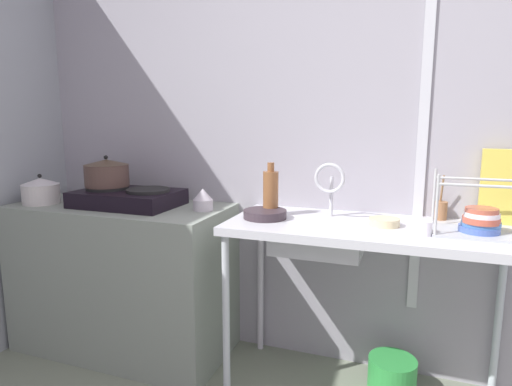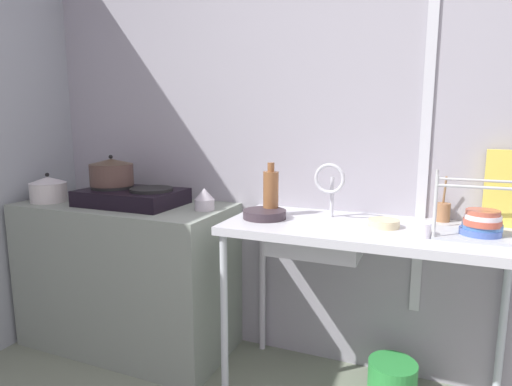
# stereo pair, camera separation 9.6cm
# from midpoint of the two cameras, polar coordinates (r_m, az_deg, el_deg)

# --- Properties ---
(wall_back) EXTENTS (5.26, 0.10, 2.58)m
(wall_back) POSITION_cam_midpoint_polar(r_m,az_deg,el_deg) (2.34, 21.10, 6.94)
(wall_back) COLOR #9F9BA6
(wall_back) RESTS_ON ground
(wall_metal_strip) EXTENTS (0.05, 0.01, 2.06)m
(wall_metal_strip) POSITION_cam_midpoint_polar(r_m,az_deg,el_deg) (2.28, 23.20, 10.00)
(wall_metal_strip) COLOR silver
(counter_concrete) EXTENTS (1.27, 0.59, 0.89)m
(counter_concrete) POSITION_cam_midpoint_polar(r_m,az_deg,el_deg) (2.73, -15.94, -10.60)
(counter_concrete) COLOR gray
(counter_concrete) RESTS_ON ground
(counter_sink) EXTENTS (1.34, 0.59, 0.89)m
(counter_sink) POSITION_cam_midpoint_polar(r_m,az_deg,el_deg) (2.08, 16.02, -6.32)
(counter_sink) COLOR silver
(counter_sink) RESTS_ON ground
(stove) EXTENTS (0.58, 0.38, 0.11)m
(stove) POSITION_cam_midpoint_polar(r_m,az_deg,el_deg) (2.57, -15.37, -0.44)
(stove) COLOR black
(stove) RESTS_ON counter_concrete
(pot_on_left_burner) EXTENTS (0.26, 0.26, 0.18)m
(pot_on_left_burner) POSITION_cam_midpoint_polar(r_m,az_deg,el_deg) (2.64, -17.91, 2.71)
(pot_on_left_burner) COLOR #4E3831
(pot_on_left_burner) RESTS_ON stove
(pot_beside_stove) EXTENTS (0.22, 0.22, 0.18)m
(pot_beside_stove) POSITION_cam_midpoint_polar(r_m,az_deg,el_deg) (2.84, -25.34, 0.48)
(pot_beside_stove) COLOR silver
(pot_beside_stove) RESTS_ON counter_concrete
(percolator) EXTENTS (0.11, 0.11, 0.12)m
(percolator) POSITION_cam_midpoint_polar(r_m,az_deg,el_deg) (2.34, -5.79, -0.86)
(percolator) COLOR silver
(percolator) RESTS_ON counter_concrete
(sink_basin) EXTENTS (0.43, 0.29, 0.15)m
(sink_basin) POSITION_cam_midpoint_polar(r_m,az_deg,el_deg) (2.08, 9.48, -6.04)
(sink_basin) COLOR silver
(sink_basin) RESTS_ON counter_sink
(faucet) EXTENTS (0.15, 0.09, 0.28)m
(faucet) POSITION_cam_midpoint_polar(r_m,az_deg,el_deg) (2.13, 11.21, 1.49)
(faucet) COLOR silver
(faucet) RESTS_ON counter_sink
(frying_pan) EXTENTS (0.22, 0.22, 0.04)m
(frying_pan) POSITION_cam_midpoint_polar(r_m,az_deg,el_deg) (2.14, 2.45, -2.87)
(frying_pan) COLOR #382C33
(frying_pan) RESTS_ON counter_sink
(dish_rack) EXTENTS (0.38, 0.24, 0.27)m
(dish_rack) POSITION_cam_midpoint_polar(r_m,az_deg,el_deg) (2.04, 29.31, -3.78)
(dish_rack) COLOR #B6B9B8
(dish_rack) RESTS_ON counter_sink
(cup_by_rack) EXTENTS (0.07, 0.07, 0.06)m
(cup_by_rack) POSITION_cam_midpoint_polar(r_m,az_deg,el_deg) (1.94, 22.83, -4.64)
(cup_by_rack) COLOR white
(cup_by_rack) RESTS_ON counter_sink
(small_bowl_on_drainboard) EXTENTS (0.14, 0.14, 0.04)m
(small_bowl_on_drainboard) POSITION_cam_midpoint_polar(r_m,az_deg,el_deg) (2.06, 18.15, -3.91)
(small_bowl_on_drainboard) COLOR beige
(small_bowl_on_drainboard) RESTS_ON counter_sink
(bottle_by_sink) EXTENTS (0.08, 0.08, 0.28)m
(bottle_by_sink) POSITION_cam_midpoint_polar(r_m,az_deg,el_deg) (2.18, 3.28, 0.04)
(bottle_by_sink) COLOR brown
(bottle_by_sink) RESTS_ON counter_sink
(cereal_box) EXTENTS (0.16, 0.07, 0.36)m
(cereal_box) POSITION_cam_midpoint_polar(r_m,az_deg,el_deg) (2.29, 31.39, 0.53)
(cereal_box) COLOR #D9C449
(cereal_box) RESTS_ON counter_sink
(utensil_jar) EXTENTS (0.07, 0.07, 0.23)m
(utensil_jar) POSITION_cam_midpoint_polar(r_m,az_deg,el_deg) (2.28, 25.02, -2.28)
(utensil_jar) COLOR #9A6742
(utensil_jar) RESTS_ON counter_sink
(bucket_on_floor) EXTENTS (0.24, 0.24, 0.19)m
(bucket_on_floor) POSITION_cam_midpoint_polar(r_m,az_deg,el_deg) (2.42, 19.07, -22.74)
(bucket_on_floor) COLOR green
(bucket_on_floor) RESTS_ON ground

